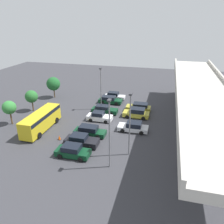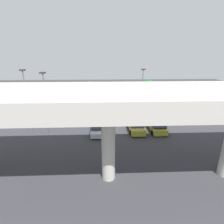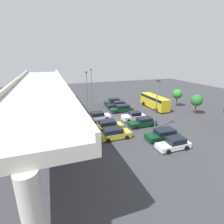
# 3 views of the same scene
# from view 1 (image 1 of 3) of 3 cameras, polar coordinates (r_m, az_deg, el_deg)

# --- Properties ---
(ground_plane) EXTENTS (94.78, 94.78, 0.00)m
(ground_plane) POSITION_cam_1_polar(r_m,az_deg,el_deg) (36.51, -1.16, -3.27)
(ground_plane) COLOR #38383D
(highway_overpass) EXTENTS (43.19, 7.32, 7.94)m
(highway_overpass) POSITION_cam_1_polar(r_m,az_deg,el_deg) (33.32, 22.47, 4.35)
(highway_overpass) COLOR #BCB7AD
(highway_overpass) RESTS_ON ground_plane
(parked_car_0) EXTENTS (2.02, 4.47, 1.55)m
(parked_car_0) POSITION_cam_1_polar(r_m,az_deg,el_deg) (47.85, 0.60, 4.24)
(parked_car_0) COLOR silver
(parked_car_0) RESTS_ON ground_plane
(parked_car_1) EXTENTS (2.17, 4.80, 1.50)m
(parked_car_1) POSITION_cam_1_polar(r_m,az_deg,el_deg) (45.36, -0.59, 3.17)
(parked_car_1) COLOR #0C381E
(parked_car_1) RESTS_ON ground_plane
(parked_car_2) EXTENTS (2.18, 4.57, 1.59)m
(parked_car_2) POSITION_cam_1_polar(r_m,az_deg,el_deg) (41.78, 7.04, 1.24)
(parked_car_2) COLOR gold
(parked_car_2) RESTS_ON ground_plane
(parked_car_3) EXTENTS (1.97, 4.78, 1.50)m
(parked_car_3) POSITION_cam_1_polar(r_m,az_deg,el_deg) (40.58, -2.05, 0.64)
(parked_car_3) COLOR #0C381E
(parked_car_3) RESTS_ON ground_plane
(parked_car_4) EXTENTS (2.08, 4.34, 1.59)m
(parked_car_4) POSITION_cam_1_polar(r_m,az_deg,el_deg) (37.68, -3.34, -1.21)
(parked_car_4) COLOR silver
(parked_car_4) RESTS_ON ground_plane
(parked_car_5) EXTENTS (2.21, 4.69, 1.52)m
(parked_car_5) POSITION_cam_1_polar(r_m,az_deg,el_deg) (34.32, 5.58, -3.90)
(parked_car_5) COLOR silver
(parked_car_5) RESTS_ON ground_plane
(parked_car_6) EXTENTS (2.05, 4.78, 1.52)m
(parked_car_6) POSITION_cam_1_polar(r_m,az_deg,el_deg) (33.12, -5.89, -4.94)
(parked_car_6) COLOR #0C381E
(parked_car_6) RESTS_ON ground_plane
(parked_car_7) EXTENTS (2.19, 4.68, 1.54)m
(parked_car_7) POSITION_cam_1_polar(r_m,az_deg,el_deg) (30.83, -8.06, -7.36)
(parked_car_7) COLOR black
(parked_car_7) RESTS_ON ground_plane
(parked_car_8) EXTENTS (2.13, 4.41, 1.58)m
(parked_car_8) POSITION_cam_1_polar(r_m,az_deg,el_deg) (28.68, -10.28, -10.02)
(parked_car_8) COLOR #0C381E
(parked_car_8) RESTS_ON ground_plane
(parked_car_9) EXTENTS (2.19, 4.60, 1.70)m
(parked_car_9) POSITION_cam_1_polar(r_m,az_deg,el_deg) (39.08, 6.42, -0.27)
(parked_car_9) COLOR gold
(parked_car_9) RESTS_ON ground_plane
(shuttle_bus) EXTENTS (8.71, 2.59, 2.83)m
(shuttle_bus) POSITION_cam_1_polar(r_m,az_deg,el_deg) (36.04, -18.03, -1.88)
(shuttle_bus) COLOR gold
(shuttle_bus) RESTS_ON ground_plane
(lamp_post_near_aisle) EXTENTS (0.70, 0.35, 8.54)m
(lamp_post_near_aisle) POSITION_cam_1_polar(r_m,az_deg,el_deg) (24.18, -0.68, -4.68)
(lamp_post_near_aisle) COLOR slate
(lamp_post_near_aisle) RESTS_ON ground_plane
(lamp_post_mid_lot) EXTENTS (0.70, 0.35, 8.04)m
(lamp_post_mid_lot) POSITION_cam_1_polar(r_m,az_deg,el_deg) (41.24, -2.95, 6.89)
(lamp_post_mid_lot) COLOR slate
(lamp_post_mid_lot) RESTS_ON ground_plane
(lamp_post_by_overpass) EXTENTS (0.70, 0.35, 8.36)m
(lamp_post_by_overpass) POSITION_cam_1_polar(r_m,az_deg,el_deg) (26.62, 4.68, -2.24)
(lamp_post_by_overpass) COLOR slate
(lamp_post_by_overpass) RESTS_ON ground_plane
(tree_front_left) EXTENTS (2.95, 2.95, 4.60)m
(tree_front_left) POSITION_cam_1_polar(r_m,az_deg,el_deg) (49.85, -15.08, 7.11)
(tree_front_left) COLOR brown
(tree_front_left) RESTS_ON ground_plane
(tree_front_centre) EXTENTS (2.34, 2.34, 4.03)m
(tree_front_centre) POSITION_cam_1_polar(r_m,az_deg,el_deg) (43.59, -20.30, 3.80)
(tree_front_centre) COLOR brown
(tree_front_centre) RESTS_ON ground_plane
(tree_front_right) EXTENTS (2.22, 2.22, 4.08)m
(tree_front_right) POSITION_cam_1_polar(r_m,az_deg,el_deg) (39.23, -25.28, 1.04)
(tree_front_right) COLOR brown
(tree_front_right) RESTS_ON ground_plane
(traffic_cone) EXTENTS (0.44, 0.44, 0.70)m
(traffic_cone) POSITION_cam_1_polar(r_m,az_deg,el_deg) (32.89, -13.59, -6.52)
(traffic_cone) COLOR black
(traffic_cone) RESTS_ON ground_plane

